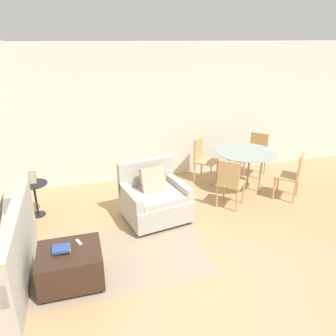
% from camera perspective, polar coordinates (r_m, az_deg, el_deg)
% --- Properties ---
extents(ground_plane, '(20.00, 20.00, 0.00)m').
position_cam_1_polar(ground_plane, '(4.38, 7.44, -18.29)').
color(ground_plane, tan).
extents(wall_back, '(12.00, 0.06, 2.75)m').
position_cam_1_polar(wall_back, '(6.73, -3.42, 9.44)').
color(wall_back, silver).
rests_on(wall_back, ground_plane).
extents(area_rug, '(2.31, 1.41, 0.01)m').
position_cam_1_polar(area_rug, '(4.69, -7.72, -15.24)').
color(area_rug, gray).
rests_on(area_rug, ground_plane).
extents(armchair, '(1.12, 1.04, 0.93)m').
position_cam_1_polar(armchair, '(5.38, -2.38, -5.38)').
color(armchair, '#B2ADA3').
rests_on(armchair, ground_plane).
extents(ottoman, '(0.75, 0.65, 0.45)m').
position_cam_1_polar(ottoman, '(4.30, -16.59, -15.91)').
color(ottoman, '#382319').
rests_on(ottoman, ground_plane).
extents(book_stack, '(0.21, 0.19, 0.05)m').
position_cam_1_polar(book_stack, '(4.19, -18.07, -13.24)').
color(book_stack, gold).
rests_on(book_stack, ottoman).
extents(tv_remote_primary, '(0.09, 0.14, 0.01)m').
position_cam_1_polar(tv_remote_primary, '(4.29, -15.28, -12.32)').
color(tv_remote_primary, '#B7B7BC').
rests_on(tv_remote_primary, ottoman).
extents(side_table, '(0.44, 0.44, 0.59)m').
position_cam_1_polar(side_table, '(5.86, -22.17, -4.07)').
color(side_table, black).
rests_on(side_table, ground_plane).
extents(picture_frame, '(0.12, 0.07, 0.21)m').
position_cam_1_polar(picture_frame, '(5.76, -22.55, -1.59)').
color(picture_frame, '#8C6647').
rests_on(picture_frame, side_table).
extents(dining_table, '(1.15, 1.15, 0.77)m').
position_cam_1_polar(dining_table, '(6.48, 13.39, 2.07)').
color(dining_table, '#8C9E99').
rests_on(dining_table, ground_plane).
extents(dining_chair_near_left, '(0.59, 0.59, 0.90)m').
position_cam_1_polar(dining_chair_near_left, '(5.74, 10.72, -2.16)').
color(dining_chair_near_left, tan).
rests_on(dining_chair_near_left, ground_plane).
extents(dining_chair_near_right, '(0.59, 0.59, 0.90)m').
position_cam_1_polar(dining_chair_near_right, '(6.38, 20.96, -0.77)').
color(dining_chair_near_right, tan).
rests_on(dining_chair_near_right, ground_plane).
extents(dining_chair_far_left, '(0.59, 0.59, 0.90)m').
position_cam_1_polar(dining_chair_far_left, '(6.81, 6.04, 1.98)').
color(dining_chair_far_left, tan).
rests_on(dining_chair_far_left, ground_plane).
extents(dining_chair_far_right, '(0.59, 0.59, 0.90)m').
position_cam_1_polar(dining_chair_far_right, '(7.36, 15.24, 2.85)').
color(dining_chair_far_right, tan).
rests_on(dining_chair_far_right, ground_plane).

